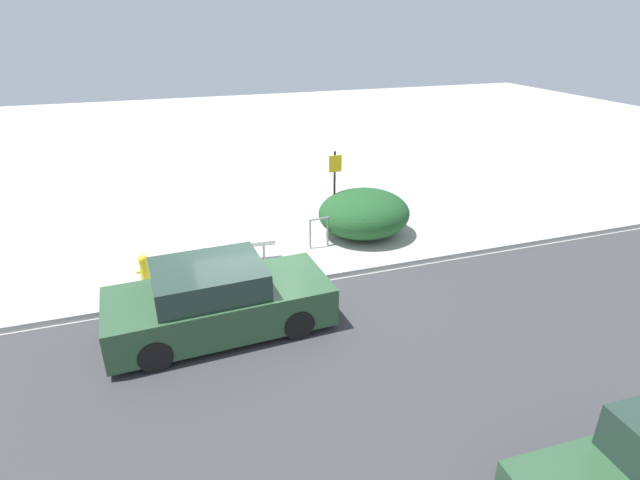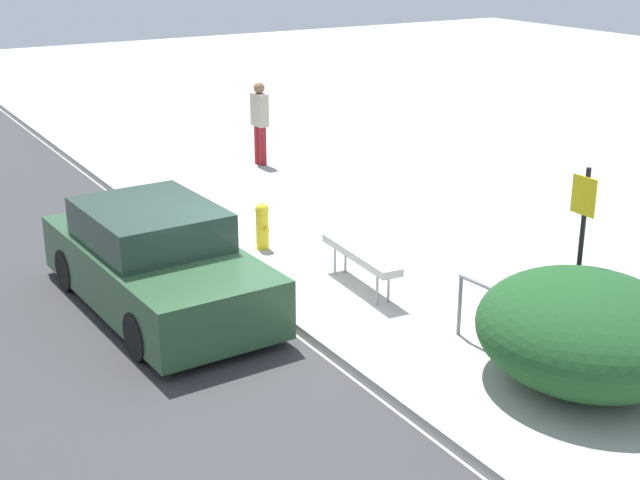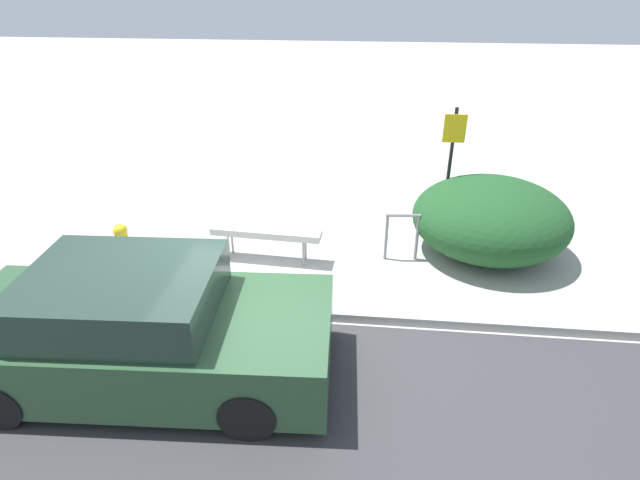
{
  "view_description": "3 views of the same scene",
  "coord_description": "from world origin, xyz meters",
  "views": [
    {
      "loc": [
        -1.79,
        -9.71,
        5.62
      ],
      "look_at": [
        1.56,
        0.11,
        0.95
      ],
      "focal_mm": 28.0,
      "sensor_mm": 36.0,
      "label": 1
    },
    {
      "loc": [
        9.81,
        -5.13,
        4.93
      ],
      "look_at": [
        0.34,
        0.5,
        1.04
      ],
      "focal_mm": 50.0,
      "sensor_mm": 36.0,
      "label": 2
    },
    {
      "loc": [
        1.48,
        -5.53,
        4.24
      ],
      "look_at": [
        0.84,
        0.74,
        0.81
      ],
      "focal_mm": 28.0,
      "sensor_mm": 36.0,
      "label": 3
    }
  ],
  "objects": [
    {
      "name": "curb",
      "position": [
        0.0,
        0.0,
        0.07
      ],
      "size": [
        60.0,
        0.2,
        0.13
      ],
      "color": "#A8A8A3",
      "rests_on": "ground_plane"
    },
    {
      "name": "shrub_hedge",
      "position": [
        3.52,
        2.07,
        0.64
      ],
      "size": [
        2.54,
        2.36,
        1.28
      ],
      "color": "#1E4C23",
      "rests_on": "ground_plane"
    },
    {
      "name": "parked_car_near",
      "position": [
        -0.99,
        -1.3,
        0.64
      ],
      "size": [
        4.28,
        1.99,
        1.41
      ],
      "rotation": [
        0.0,
        0.0,
        0.05
      ],
      "color": "black",
      "rests_on": "ground_plane"
    },
    {
      "name": "sign_post",
      "position": [
        2.84,
        2.61,
        1.38
      ],
      "size": [
        0.36,
        0.08,
        2.3
      ],
      "color": "black",
      "rests_on": "ground_plane"
    },
    {
      "name": "bike_rack",
      "position": [
        2.07,
        1.69,
        0.5
      ],
      "size": [
        0.55,
        0.1,
        0.83
      ],
      "rotation": [
        0.0,
        0.0,
        0.08
      ],
      "color": "gray",
      "rests_on": "ground_plane"
    },
    {
      "name": "fire_hydrant",
      "position": [
        -2.32,
        1.0,
        0.41
      ],
      "size": [
        0.36,
        0.22,
        0.77
      ],
      "color": "gold",
      "rests_on": "ground_plane"
    },
    {
      "name": "pedestrian",
      "position": [
        -7.17,
        3.45,
        0.96
      ],
      "size": [
        0.42,
        0.25,
        1.79
      ],
      "rotation": [
        0.0,
        0.0,
        3.22
      ],
      "color": "maroon",
      "rests_on": "ground_plane"
    },
    {
      "name": "ground_plane",
      "position": [
        0.0,
        0.0,
        0.0
      ],
      "size": [
        60.0,
        60.0,
        0.0
      ],
      "primitive_type": "plane",
      "color": "#ADAAA3"
    },
    {
      "name": "bench",
      "position": [
        -0.1,
        1.44,
        0.51
      ],
      "size": [
        1.8,
        0.45,
        0.58
      ],
      "rotation": [
        0.0,
        0.0,
        -0.07
      ],
      "color": "#99999E",
      "rests_on": "ground_plane"
    }
  ]
}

